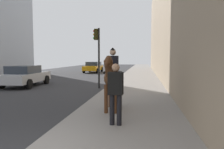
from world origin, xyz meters
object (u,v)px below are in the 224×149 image
at_px(car_mid_lane, 25,76).
at_px(car_near_lane, 93,67).
at_px(pedestrian_greeting, 116,90).
at_px(traffic_light_near_curb, 98,48).
at_px(mounted_horse_near, 112,76).

bearing_deg(car_mid_lane, car_near_lane, -8.28).
bearing_deg(car_near_lane, car_mid_lane, -4.10).
xyz_separation_m(pedestrian_greeting, traffic_light_near_curb, (7.77, 2.20, 1.50)).
bearing_deg(pedestrian_greeting, car_mid_lane, 45.85).
bearing_deg(pedestrian_greeting, traffic_light_near_curb, 18.90).
distance_m(mounted_horse_near, traffic_light_near_curb, 6.58).
distance_m(pedestrian_greeting, car_near_lane, 23.26).
bearing_deg(car_mid_lane, pedestrian_greeting, -140.06).
height_order(mounted_horse_near, car_mid_lane, mounted_horse_near).
height_order(car_mid_lane, traffic_light_near_curb, traffic_light_near_curb).
relative_size(car_near_lane, traffic_light_near_curb, 1.15).
bearing_deg(car_near_lane, mounted_horse_near, 16.60).
bearing_deg(traffic_light_near_curb, car_near_lane, 14.52).
bearing_deg(mounted_horse_near, car_near_lane, -165.27).
distance_m(mounted_horse_near, pedestrian_greeting, 1.65).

